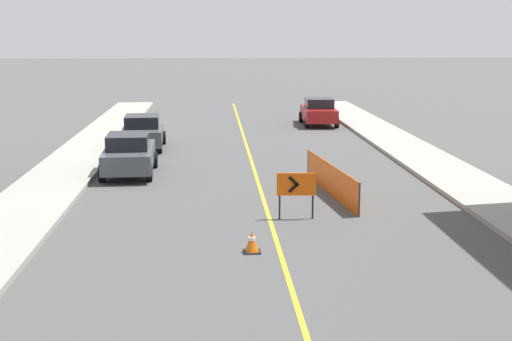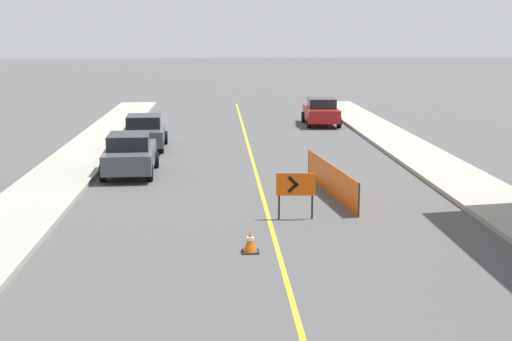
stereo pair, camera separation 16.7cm
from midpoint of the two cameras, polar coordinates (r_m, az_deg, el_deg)
name	(u,v)px [view 1 (the left image)]	position (r m, az deg, el deg)	size (l,w,h in m)	color
lane_stripe	(256,177)	(26.92, -0.16, -0.48)	(0.12, 55.27, 0.01)	gold
sidewalk_left	(59,177)	(27.47, -15.64, -0.50)	(2.59, 55.27, 0.16)	#9E998E
sidewalk_right	(447,172)	(28.30, 14.86, -0.13)	(2.59, 55.27, 0.16)	#9E998E
traffic_cone_third	(252,242)	(17.74, -0.60, -5.73)	(0.43, 0.43, 0.54)	black
arrow_barricade_primary	(296,186)	(20.69, 3.01, -1.26)	(1.15, 0.12, 1.37)	#EF560C
safety_mesh_fence	(331,179)	(24.01, 5.79, -0.70)	(0.75, 6.11, 1.04)	#EF560C
parked_car_curb_near	(129,154)	(27.61, -10.29, 1.31)	(1.97, 4.37, 1.59)	#474C51
parked_car_curb_mid	(143,132)	(33.63, -9.19, 3.07)	(2.00, 4.38, 1.59)	#474C51
parked_car_curb_far	(319,111)	(41.91, 4.91, 4.73)	(1.96, 4.36, 1.59)	maroon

